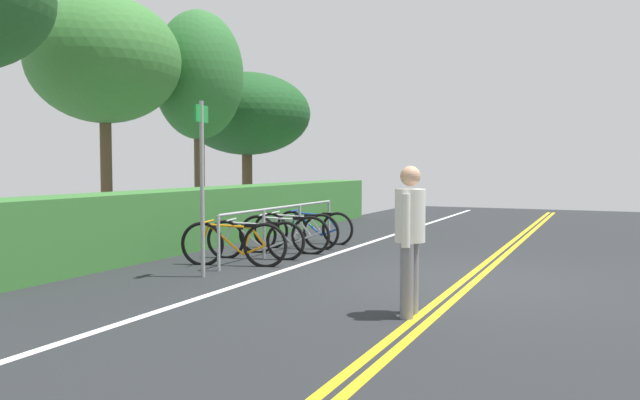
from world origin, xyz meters
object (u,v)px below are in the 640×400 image
object	(u,v)px
bicycle_1	(256,240)
tree_extra	(247,114)
bicycle_4	(314,227)
tree_far_right	(199,76)
bicycle_3	(296,231)
bicycle_2	(284,234)
tree_mid	(104,61)
bicycle_0	(234,244)
sign_post_near	(202,173)
pedestrian	(410,231)
bike_rack	(283,219)

from	to	relation	value
bicycle_1	tree_extra	xyz separation A→B (m)	(6.19, 3.90, 2.69)
bicycle_4	tree_far_right	size ratio (longest dim) A/B	0.33
tree_extra	bicycle_3	bearing A→B (deg)	-140.30
bicycle_1	bicycle_2	distance (m)	0.81
tree_mid	tree_extra	xyz separation A→B (m)	(5.51, -0.01, -0.68)
bicycle_2	bicycle_3	world-z (taller)	bicycle_2
bicycle_2	bicycle_0	bearing A→B (deg)	177.41
bicycle_1	sign_post_near	size ratio (longest dim) A/B	0.69
sign_post_near	bicycle_2	bearing A→B (deg)	1.59
bicycle_2	pedestrian	size ratio (longest dim) A/B	1.05
bicycle_2	bicycle_3	size ratio (longest dim) A/B	0.98
bicycle_4	tree_extra	world-z (taller)	tree_extra
bike_rack	bicycle_1	bearing A→B (deg)	171.09
tree_extra	tree_far_right	bearing A→B (deg)	-168.99
bicycle_4	tree_far_right	xyz separation A→B (m)	(0.67, 3.28, 3.32)
bicycle_4	sign_post_near	world-z (taller)	sign_post_near
bike_rack	tree_extra	xyz separation A→B (m)	(5.43, 4.02, 2.40)
bicycle_1	bicycle_3	distance (m)	1.47
bicycle_0	bicycle_4	bearing A→B (deg)	1.08
pedestrian	tree_extra	world-z (taller)	tree_extra
bike_rack	tree_mid	xyz separation A→B (m)	(-0.08, 4.03, 3.08)
bike_rack	bicycle_1	distance (m)	0.83
bike_rack	bicycle_1	world-z (taller)	bike_rack
bicycle_1	tree_mid	bearing A→B (deg)	80.10
pedestrian	bicycle_1	bearing A→B (deg)	51.25
pedestrian	tree_extra	size ratio (longest dim) A/B	0.38
bicycle_2	tree_extra	xyz separation A→B (m)	(5.40, 4.02, 2.68)
bicycle_0	sign_post_near	world-z (taller)	sign_post_near
bicycle_3	tree_mid	bearing A→B (deg)	101.36
bicycle_4	tree_far_right	distance (m)	4.72
bicycle_1	tree_extra	distance (m)	7.80
bicycle_1	sign_post_near	world-z (taller)	sign_post_near
bike_rack	sign_post_near	distance (m)	2.72
bicycle_1	bicycle_4	size ratio (longest dim) A/B	1.00
bicycle_3	bicycle_4	size ratio (longest dim) A/B	0.99
bike_rack	pedestrian	size ratio (longest dim) A/B	2.63
bicycle_1	bicycle_3	xyz separation A→B (m)	(1.47, -0.02, 0.01)
bike_rack	tree_mid	bearing A→B (deg)	91.16
tree_far_right	tree_extra	xyz separation A→B (m)	(3.16, 0.61, -0.63)
pedestrian	tree_far_right	xyz separation A→B (m)	(5.88, 6.82, 2.75)
bicycle_0	tree_mid	world-z (taller)	tree_mid
bike_rack	tree_far_right	size ratio (longest dim) A/B	0.81
bicycle_4	sign_post_near	bearing A→B (deg)	-177.22
bicycle_2	bicycle_4	xyz separation A→B (m)	(1.57, 0.13, -0.02)
bicycle_3	sign_post_near	bearing A→B (deg)	-176.97
bicycle_4	bike_rack	bearing A→B (deg)	-175.57
pedestrian	tree_mid	size ratio (longest dim) A/B	0.32
bicycle_0	bicycle_1	size ratio (longest dim) A/B	1.00
bicycle_1	bicycle_4	bearing A→B (deg)	0.11
bicycle_1	bicycle_3	world-z (taller)	bicycle_3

